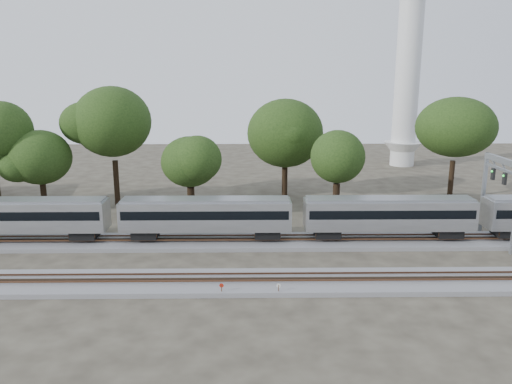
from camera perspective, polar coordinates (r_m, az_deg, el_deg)
The scene contains 14 objects.
ground at distance 44.78m, azimuth -6.80°, elevation -8.43°, with size 160.00×160.00×0.00m, color #383328.
track_far at distance 50.31m, azimuth -6.11°, elevation -5.69°, with size 160.00×5.00×0.73m.
track_near at distance 41.03m, azimuth -7.38°, elevation -10.23°, with size 160.00×5.00×0.73m.
train at distance 49.48m, azimuth 4.92°, elevation -2.47°, with size 105.22×3.00×4.42m.
switch_stand_red at distance 38.67m, azimuth -3.96°, elevation -10.90°, with size 0.34×0.08×1.06m.
switch_stand_white at distance 38.68m, azimuth 2.60°, elevation -10.92°, with size 0.32×0.06×1.01m.
switch_lever at distance 39.21m, azimuth 3.25°, elevation -11.37°, with size 0.50×0.30×0.30m, color #512D19.
signal_gantry at distance 54.39m, azimuth 26.19°, elevation 1.08°, with size 0.60×7.10×8.63m.
tree_2 at distance 65.47m, azimuth -23.45°, elevation 3.64°, with size 6.91×6.91×9.74m.
tree_3 at distance 65.72m, azimuth -16.08°, elevation 7.72°, with size 10.91×10.91×15.37m.
tree_4 at distance 58.81m, azimuth -7.57°, elevation 3.43°, with size 6.69×6.69×9.43m.
tree_5 at distance 67.64m, azimuth 3.37°, elevation 6.71°, with size 8.95×8.95×12.62m.
tree_6 at distance 59.57m, azimuth 9.31°, elevation 3.99°, with size 7.20×7.20×10.15m.
tree_7 at distance 71.29m, azimuth 21.88°, elevation 6.89°, with size 9.91×9.91×13.97m.
Camera 1 is at (4.64, -41.38, 16.48)m, focal length 35.00 mm.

